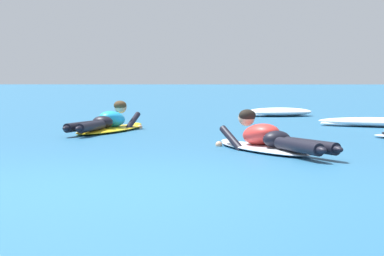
# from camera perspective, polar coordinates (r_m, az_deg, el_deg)

# --- Properties ---
(ground_plane) EXTENTS (120.00, 120.00, 0.00)m
(ground_plane) POSITION_cam_1_polar(r_m,az_deg,el_deg) (16.17, -1.42, 0.78)
(ground_plane) COLOR #235B84
(surfer_near) EXTENTS (1.45, 2.38, 0.53)m
(surfer_near) POSITION_cam_1_polar(r_m,az_deg,el_deg) (9.02, 5.83, -0.93)
(surfer_near) COLOR silver
(surfer_near) RESTS_ON ground
(surfer_far) EXTENTS (1.20, 2.66, 0.55)m
(surfer_far) POSITION_cam_1_polar(r_m,az_deg,el_deg) (12.27, -6.43, 0.33)
(surfer_far) COLOR yellow
(surfer_far) RESTS_ON ground
(whitewater_mid_right) EXTENTS (1.70, 1.24, 0.19)m
(whitewater_mid_right) POSITION_cam_1_polar(r_m,az_deg,el_deg) (16.96, 6.64, 1.21)
(whitewater_mid_right) COLOR white
(whitewater_mid_right) RESTS_ON ground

